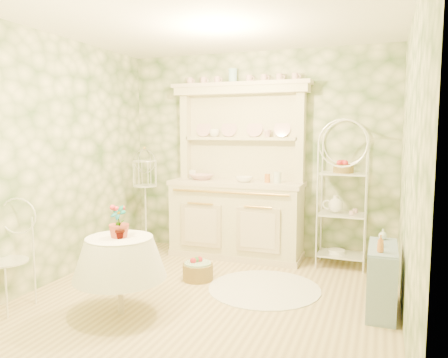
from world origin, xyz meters
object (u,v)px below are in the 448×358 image
(bakers_rack, at_px, (343,188))
(cafe_chair, at_px, (6,268))
(kitchen_dresser, at_px, (236,171))
(round_table, at_px, (120,278))
(side_shelf, at_px, (382,279))
(birdcage_stand, at_px, (146,203))
(floor_basket, at_px, (198,269))

(bakers_rack, xyz_separation_m, cafe_chair, (-2.83, -2.39, -0.58))
(kitchen_dresser, height_order, round_table, kitchen_dresser)
(bakers_rack, height_order, side_shelf, bakers_rack)
(kitchen_dresser, relative_size, round_table, 3.40)
(kitchen_dresser, xyz_separation_m, birdcage_stand, (-1.27, -0.15, -0.48))
(bakers_rack, bearing_deg, cafe_chair, -137.52)
(round_table, relative_size, birdcage_stand, 0.51)
(side_shelf, bearing_deg, floor_basket, 170.22)
(side_shelf, relative_size, birdcage_stand, 0.55)
(floor_basket, bearing_deg, kitchen_dresser, 83.69)
(cafe_chair, bearing_deg, side_shelf, 0.02)
(bakers_rack, xyz_separation_m, side_shelf, (0.48, -1.26, -0.66))
(kitchen_dresser, bearing_deg, cafe_chair, -122.14)
(round_table, height_order, cafe_chair, cafe_chair)
(kitchen_dresser, relative_size, birdcage_stand, 1.73)
(bakers_rack, xyz_separation_m, floor_basket, (-1.46, -1.06, -0.85))
(kitchen_dresser, relative_size, floor_basket, 6.14)
(cafe_chair, bearing_deg, birdcage_stand, 65.80)
(bakers_rack, bearing_deg, floor_basket, -141.88)
(birdcage_stand, relative_size, floor_basket, 3.56)
(birdcage_stand, bearing_deg, kitchen_dresser, 6.61)
(kitchen_dresser, relative_size, side_shelf, 3.16)
(cafe_chair, bearing_deg, round_table, -5.54)
(kitchen_dresser, height_order, cafe_chair, kitchen_dresser)
(bakers_rack, distance_m, birdcage_stand, 2.65)
(side_shelf, bearing_deg, round_table, -162.22)
(kitchen_dresser, distance_m, birdcage_stand, 1.37)
(bakers_rack, distance_m, floor_basket, 1.99)
(kitchen_dresser, distance_m, round_table, 2.29)
(bakers_rack, bearing_deg, kitchen_dresser, -176.16)
(birdcage_stand, bearing_deg, cafe_chair, -95.31)
(kitchen_dresser, bearing_deg, birdcage_stand, -173.39)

